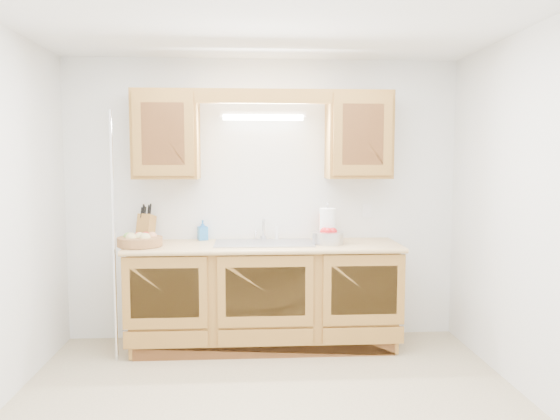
{
  "coord_description": "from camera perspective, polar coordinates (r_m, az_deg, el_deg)",
  "views": [
    {
      "loc": [
        -0.14,
        -3.4,
        1.62
      ],
      "look_at": [
        0.11,
        0.85,
        1.22
      ],
      "focal_mm": 35.0,
      "sensor_mm": 36.0,
      "label": 1
    }
  ],
  "objects": [
    {
      "name": "base_cabinets",
      "position": [
        4.75,
        -1.65,
        -9.01
      ],
      "size": [
        2.2,
        0.6,
        0.86
      ],
      "primitive_type": "cube",
      "color": "#A97431",
      "rests_on": "ground"
    },
    {
      "name": "sponge",
      "position": [
        4.94,
        4.52,
        -2.92
      ],
      "size": [
        0.12,
        0.08,
        0.02
      ],
      "rotation": [
        0.0,
        0.0,
        0.02
      ],
      "color": "#CC333F",
      "rests_on": "countertop"
    },
    {
      "name": "upper_cabinet_left",
      "position": [
        4.79,
        -11.8,
        7.7
      ],
      "size": [
        0.55,
        0.33,
        0.75
      ],
      "primitive_type": "cube",
      "color": "#A97431",
      "rests_on": "room"
    },
    {
      "name": "room",
      "position": [
        3.43,
        -1.04,
        -0.82
      ],
      "size": [
        3.52,
        3.5,
        2.5
      ],
      "color": "#C0AD8B",
      "rests_on": "ground"
    },
    {
      "name": "countertop",
      "position": [
        4.65,
        -1.66,
        -3.8
      ],
      "size": [
        2.3,
        0.63,
        0.04
      ],
      "primitive_type": "cube",
      "color": "tan",
      "rests_on": "base_cabinets"
    },
    {
      "name": "apple_bowl",
      "position": [
        4.66,
        5.03,
        -2.79
      ],
      "size": [
        0.33,
        0.33,
        0.14
      ],
      "rotation": [
        0.0,
        0.0,
        -0.25
      ],
      "color": "silver",
      "rests_on": "countertop"
    },
    {
      "name": "soap_bottle",
      "position": [
        4.9,
        -8.08,
        -2.09
      ],
      "size": [
        0.1,
        0.1,
        0.18
      ],
      "primitive_type": "imported",
      "rotation": [
        0.0,
        0.0,
        0.33
      ],
      "color": "blue",
      "rests_on": "countertop"
    },
    {
      "name": "fruit_basket",
      "position": [
        4.65,
        -14.43,
        -3.07
      ],
      "size": [
        0.48,
        0.48,
        0.12
      ],
      "rotation": [
        0.0,
        0.0,
        -0.39
      ],
      "color": "olive",
      "rests_on": "countertop"
    },
    {
      "name": "paper_towel",
      "position": [
        4.72,
        4.99,
        -1.64
      ],
      "size": [
        0.18,
        0.18,
        0.35
      ],
      "rotation": [
        0.0,
        0.0,
        -0.35
      ],
      "color": "silver",
      "rests_on": "countertop"
    },
    {
      "name": "knife_block",
      "position": [
        4.92,
        -13.83,
        -1.79
      ],
      "size": [
        0.17,
        0.22,
        0.34
      ],
      "rotation": [
        0.0,
        0.0,
        -0.29
      ],
      "color": "#A97431",
      "rests_on": "countertop"
    },
    {
      "name": "wire_shelf_pole",
      "position": [
        4.51,
        -17.0,
        -2.78
      ],
      "size": [
        0.03,
        0.03,
        2.0
      ],
      "primitive_type": "cylinder",
      "color": "silver",
      "rests_on": "ground"
    },
    {
      "name": "fluorescent_fixture",
      "position": [
        4.84,
        -1.78,
        9.82
      ],
      "size": [
        0.76,
        0.08,
        0.08
      ],
      "color": "white",
      "rests_on": "room"
    },
    {
      "name": "outlet_plate",
      "position": [
        5.04,
        9.08,
        -0.06
      ],
      "size": [
        0.08,
        0.01,
        0.12
      ],
      "primitive_type": "cube",
      "color": "white",
      "rests_on": "room"
    },
    {
      "name": "valance",
      "position": [
        4.63,
        -1.7,
        11.81
      ],
      "size": [
        2.2,
        0.05,
        0.12
      ],
      "primitive_type": "cube",
      "color": "#A97431",
      "rests_on": "room"
    },
    {
      "name": "orange_canister",
      "position": [
        4.9,
        4.59,
        -1.65
      ],
      "size": [
        0.1,
        0.1,
        0.25
      ],
      "rotation": [
        0.0,
        0.0,
        0.21
      ],
      "color": "#FB450D",
      "rests_on": "countertop"
    },
    {
      "name": "upper_cabinet_right",
      "position": [
        4.84,
        8.21,
        7.73
      ],
      "size": [
        0.55,
        0.33,
        0.75
      ],
      "primitive_type": "cube",
      "color": "#A97431",
      "rests_on": "room"
    },
    {
      "name": "sink",
      "position": [
        4.68,
        -1.66,
        -4.39
      ],
      "size": [
        0.84,
        0.46,
        0.36
      ],
      "color": "#9E9EA3",
      "rests_on": "countertop"
    }
  ]
}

